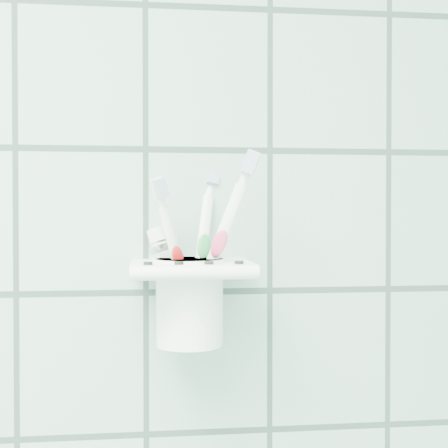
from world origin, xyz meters
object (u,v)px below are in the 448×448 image
toothbrush_pink (195,253)px  toothbrush_blue (190,243)px  toothpaste_tube (186,271)px  holder_bracket (192,270)px  cup (190,298)px  toothbrush_orange (183,237)px

toothbrush_pink → toothbrush_blue: toothbrush_blue is taller
toothbrush_pink → toothpaste_tube: 0.02m
holder_bracket → cup: bearing=116.5°
cup → toothbrush_pink: toothbrush_pink is taller
holder_bracket → toothpaste_tube: (-0.01, 0.01, -0.00)m
toothbrush_blue → toothbrush_orange: (-0.01, 0.02, 0.01)m
toothbrush_pink → cup: bearing=-140.9°
toothbrush_blue → holder_bracket: bearing=70.1°
toothpaste_tube → holder_bracket: bearing=-40.6°
toothbrush_blue → toothbrush_orange: toothbrush_orange is taller
cup → toothpaste_tube: bearing=114.3°
holder_bracket → cup: 0.03m
toothbrush_pink → toothpaste_tube: bearing=-168.9°
cup → toothbrush_pink: (0.01, 0.01, 0.05)m
toothbrush_pink → toothbrush_blue: (-0.01, -0.03, 0.01)m
toothbrush_pink → toothpaste_tube: (-0.01, -0.01, -0.02)m
holder_bracket → toothbrush_pink: 0.03m
toothbrush_orange → toothpaste_tube: 0.04m
toothbrush_pink → toothbrush_orange: toothbrush_orange is taller
toothbrush_blue → toothpaste_tube: bearing=84.8°
holder_bracket → toothpaste_tube: bearing=115.2°
toothbrush_orange → holder_bracket: bearing=-31.4°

